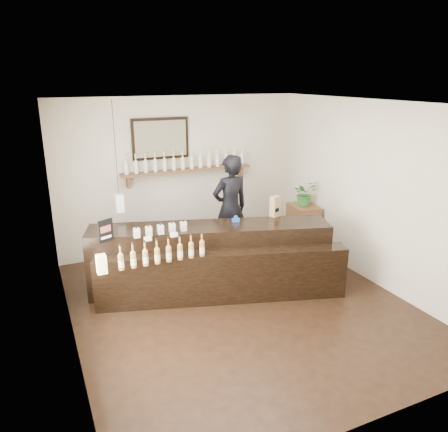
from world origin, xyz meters
name	(u,v)px	position (x,y,z in m)	size (l,w,h in m)	color
ground	(240,305)	(0.00, 0.00, 0.00)	(5.00, 5.00, 0.00)	black
room_shell	(241,189)	(0.00, 0.00, 1.70)	(5.00, 5.00, 5.00)	beige
back_wall_decor	(174,157)	(-0.14, 2.37, 1.75)	(2.66, 0.96, 1.69)	brown
counter	(213,262)	(-0.17, 0.57, 0.47)	(3.62, 1.98, 1.17)	black
promo_sign	(106,231)	(-1.68, 0.66, 1.16)	(0.21, 0.11, 0.31)	black
paper_bag	(275,206)	(0.95, 0.70, 1.17)	(0.18, 0.15, 0.33)	#916C46
tape_dispenser	(236,219)	(0.26, 0.70, 1.04)	(0.13, 0.08, 0.10)	#1748A3
side_cabinet	(303,228)	(2.00, 1.41, 0.43)	(0.48, 0.63, 0.86)	brown
potted_plant	(305,193)	(2.00, 1.41, 1.09)	(0.42, 0.36, 0.46)	#2E6B2A
shopkeeper	(230,202)	(0.57, 1.55, 1.06)	(0.77, 0.51, 2.12)	black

